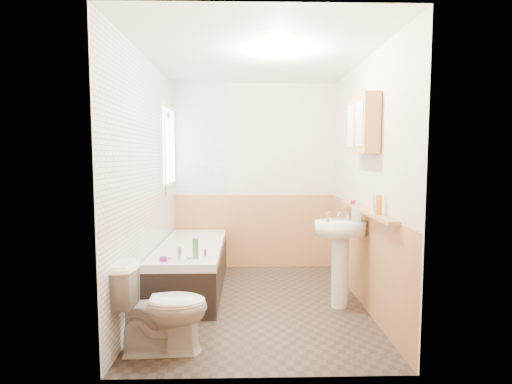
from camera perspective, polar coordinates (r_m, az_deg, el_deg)
The scene contains 26 objects.
floor at distance 4.30m, azimuth 0.05°, elevation -15.62°, with size 2.80×2.80×0.00m, color #2E2520.
ceiling at distance 4.15m, azimuth 0.05°, elevation 18.74°, with size 2.80×2.80×0.00m, color white.
wall_back at distance 5.44m, azimuth -0.32°, elevation 2.21°, with size 2.20×0.02×2.50m, color beige.
wall_front at distance 2.63m, azimuth 0.82°, elevation -0.81°, with size 2.20×0.02×2.50m, color beige.
wall_left at distance 4.16m, azimuth -15.43°, elevation 1.16°, with size 0.02×2.80×2.50m, color beige.
wall_right at distance 4.21m, azimuth 15.33°, elevation 1.21°, with size 0.02×2.80×2.50m, color beige.
wainscot_right at distance 4.32m, azimuth 14.81°, elevation -8.77°, with size 0.01×2.80×1.00m, color tan.
wainscot_front at distance 2.83m, azimuth 0.78°, elevation -16.06°, with size 2.20×0.01×1.00m, color tan.
wainscot_back at distance 5.51m, azimuth -0.31°, elevation -5.61°, with size 2.20×0.01×1.00m, color tan.
tile_cladding_left at distance 4.15m, azimuth -15.13°, elevation 1.16°, with size 0.01×2.80×2.50m, color white.
tile_return_back at distance 5.45m, azimuth -8.02°, elevation 7.43°, with size 0.75×0.01×1.50m, color white.
window at distance 5.07m, azimuth -12.40°, elevation 6.41°, with size 0.03×0.79×0.99m.
bathtub at distance 4.69m, azimuth -9.19°, elevation -10.36°, with size 0.70×1.79×0.67m.
shower_riser at distance 4.77m, azimuth -12.80°, elevation 7.30°, with size 0.10×0.08×1.13m.
toilet at distance 3.31m, azimuth -13.29°, elevation -15.76°, with size 0.40×0.72×0.70m, color white.
sink at distance 4.12m, azimuth 11.94°, elevation -7.52°, with size 0.52×0.42×0.99m.
pine_shelf at distance 3.99m, azimuth 15.25°, elevation -2.54°, with size 0.10×1.56×0.03m, color tan.
medicine_cabinet at distance 4.00m, azimuth 14.98°, elevation 9.24°, with size 0.15×0.61×0.55m.
foam_can at distance 3.59m, azimuth 17.14°, elevation -1.80°, with size 0.05×0.05×0.17m, color orange.
green_bottle at distance 3.73m, azimuth 16.44°, elevation -0.96°, with size 0.05×0.05×0.24m, color silver.
black_jar at distance 4.37m, azimuth 13.75°, elevation -1.39°, with size 0.06×0.06×0.04m, color maroon.
soap_bottle at distance 4.07m, azimuth 14.11°, elevation -3.46°, with size 0.09×0.20×0.09m, color silver.
clear_bottle at distance 3.99m, azimuth 10.19°, elevation -3.58°, with size 0.03×0.03×0.09m, color orange.
blue_gel at distance 3.94m, azimuth -8.62°, elevation -7.98°, with size 0.06×0.04×0.20m, color #388447.
cream_jar at distance 3.93m, azimuth -13.09°, elevation -9.28°, with size 0.07×0.07×0.04m, color purple.
orange_bottle at distance 4.04m, azimuth -7.28°, elevation -8.54°, with size 0.03×0.03×0.08m, color purple.
Camera 1 is at (-0.10, -4.03, 1.52)m, focal length 28.00 mm.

